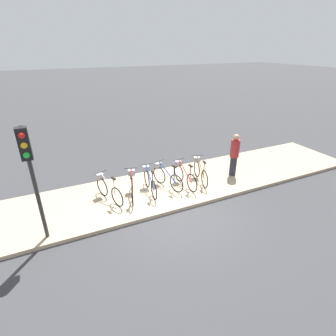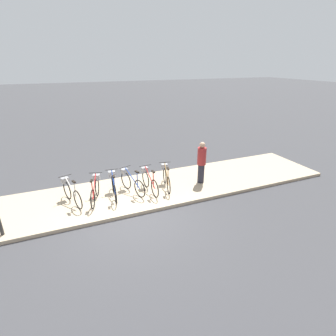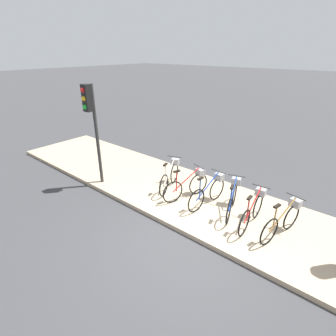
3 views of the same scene
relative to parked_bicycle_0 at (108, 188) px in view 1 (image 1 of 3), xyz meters
The scene contains 10 objects.
ground_plane 2.37m from the parked_bicycle_0, 40.56° to the right, with size 120.00×120.00×0.00m, color #38383A.
sidewalk 1.82m from the parked_bicycle_0, ahead, with size 16.84×2.95×0.12m.
parked_bicycle_0 is the anchor object (origin of this frame).
parked_bicycle_1 0.80m from the parked_bicycle_0, 10.21° to the right, with size 0.61×1.50×0.96m.
parked_bicycle_2 1.44m from the parked_bicycle_0, ahead, with size 0.46×1.55×0.96m.
parked_bicycle_3 2.10m from the parked_bicycle_0, ahead, with size 0.62×1.49×0.96m.
parked_bicycle_4 2.75m from the parked_bicycle_0, ahead, with size 0.46×1.56×0.96m.
parked_bicycle_5 3.45m from the parked_bicycle_0, ahead, with size 0.52×1.53×0.96m.
pedestrian 4.92m from the parked_bicycle_0, ahead, with size 0.34×0.34×1.67m.
traffic_light 2.94m from the parked_bicycle_0, 147.04° to the right, with size 0.24×0.40×3.08m.
Camera 1 is at (-3.14, -6.12, 4.80)m, focal length 28.00 mm.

